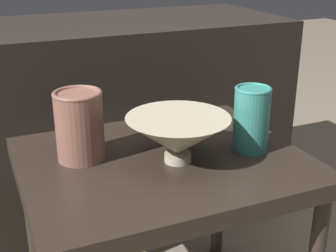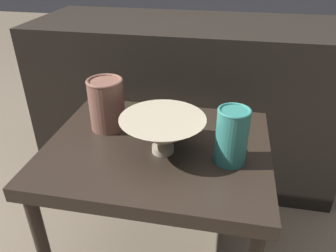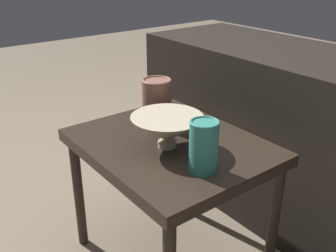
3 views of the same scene
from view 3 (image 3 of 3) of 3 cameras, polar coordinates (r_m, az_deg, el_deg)
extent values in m
cube|color=#2D231C|center=(1.29, 0.39, -3.02)|extent=(0.63, 0.51, 0.04)
cylinder|color=#2D231C|center=(1.53, -12.84, -9.63)|extent=(0.04, 0.04, 0.45)
cylinder|color=#2D231C|center=(1.72, 0.46, -4.90)|extent=(0.04, 0.04, 0.45)
cylinder|color=#2D231C|center=(1.39, 15.05, -13.54)|extent=(0.04, 0.04, 0.45)
cube|color=black|center=(1.74, 16.29, -0.86)|extent=(1.30, 0.50, 0.70)
cylinder|color=#C1B293|center=(1.24, -0.13, -2.60)|extent=(0.06, 0.06, 0.02)
cone|color=#C1B293|center=(1.22, -0.13, -0.43)|extent=(0.23, 0.23, 0.08)
cylinder|color=brown|center=(1.41, -1.63, 3.67)|extent=(0.11, 0.11, 0.15)
torus|color=brown|center=(1.39, -1.67, 6.60)|extent=(0.11, 0.11, 0.01)
cylinder|color=teal|center=(1.09, 5.19, -3.05)|extent=(0.08, 0.08, 0.15)
torus|color=teal|center=(1.06, 5.34, 0.51)|extent=(0.08, 0.08, 0.01)
camera|label=1|loc=(1.29, -46.16, 11.82)|focal=50.00mm
camera|label=2|loc=(0.73, -42.62, 13.15)|focal=35.00mm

